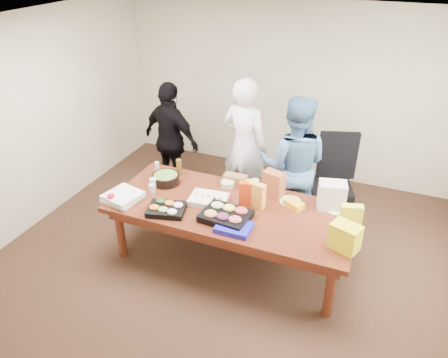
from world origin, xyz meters
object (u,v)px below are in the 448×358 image
at_px(person_center, 245,147).
at_px(sheet_cake, 208,200).
at_px(salad_bowl, 166,179).
at_px(conference_table, 231,233).
at_px(office_chair, 331,185).
at_px(person_right, 293,166).

bearing_deg(person_center, sheet_cake, 102.18).
height_order(sheet_cake, salad_bowl, salad_bowl).
xyz_separation_m(conference_table, person_center, (-0.27, 1.16, 0.58)).
bearing_deg(conference_table, office_chair, 51.82).
distance_m(person_center, salad_bowl, 1.19).
xyz_separation_m(person_right, sheet_cake, (-0.75, -0.95, -0.13)).
bearing_deg(sheet_cake, conference_table, -3.40).
xyz_separation_m(office_chair, salad_bowl, (-1.90, -0.99, 0.20)).
bearing_deg(office_chair, person_center, 163.46).
distance_m(conference_table, person_right, 1.18).
bearing_deg(sheet_cake, office_chair, 38.78).
height_order(person_right, salad_bowl, person_right).
xyz_separation_m(conference_table, salad_bowl, (-0.96, 0.20, 0.43)).
xyz_separation_m(office_chair, person_right, (-0.47, -0.25, 0.31)).
distance_m(conference_table, salad_bowl, 1.07).
xyz_separation_m(office_chair, sheet_cake, (-1.22, -1.20, 0.19)).
height_order(office_chair, sheet_cake, office_chair).
height_order(person_right, sheet_cake, person_right).
bearing_deg(salad_bowl, sheet_cake, -17.31).
bearing_deg(person_center, person_right, 176.06).
bearing_deg(person_center, salad_bowl, 67.16).
relative_size(person_right, sheet_cake, 4.33).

